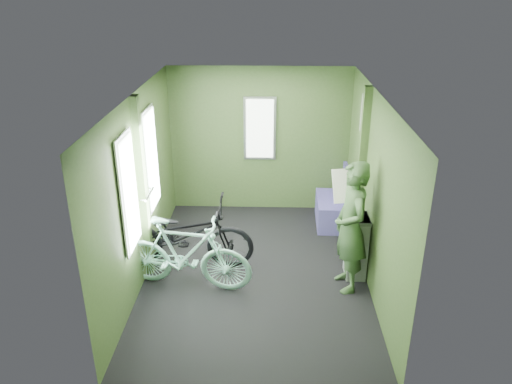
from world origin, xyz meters
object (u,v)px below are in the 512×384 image
waste_box (356,246)px  bicycle_mint (187,288)px  bench_seat (333,208)px  passenger (351,227)px  bicycle_black (186,266)px

waste_box → bicycle_mint: bearing=-169.9°
bicycle_mint → bench_seat: 2.70m
passenger → bench_seat: size_ratio=1.87×
bicycle_mint → bench_seat: (1.98, 1.82, 0.26)m
waste_box → bench_seat: 1.45m
waste_box → bench_seat: bearing=94.6°
bicycle_black → bicycle_mint: bearing=-168.4°
bicycle_mint → waste_box: (2.10, 0.38, 0.41)m
passenger → bicycle_mint: bearing=-97.2°
bicycle_mint → bicycle_black: bearing=19.7°
waste_box → bench_seat: size_ratio=0.95×
waste_box → passenger: bearing=-118.1°
bicycle_black → bench_seat: bench_seat is taller
bicycle_mint → passenger: 2.13m
bicycle_black → passenger: 2.25m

